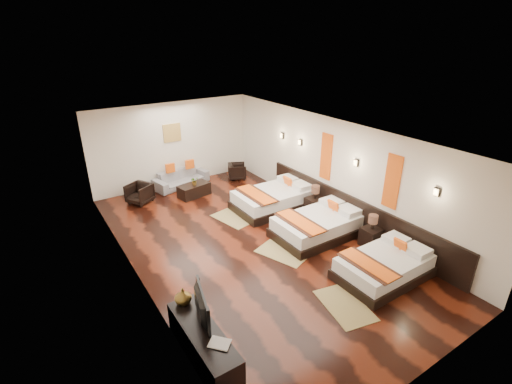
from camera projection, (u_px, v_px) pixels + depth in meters
floor at (249, 243)px, 9.32m from camera, size 5.50×9.50×0.01m
ceiling at (248, 134)px, 8.19m from camera, size 5.50×9.50×0.01m
back_wall at (173, 144)px, 12.39m from camera, size 5.50×0.01×2.80m
left_wall at (132, 223)px, 7.37m from camera, size 0.01×9.50×2.80m
right_wall at (333, 170)px, 10.14m from camera, size 0.01×9.50×2.80m
headboard_panel at (351, 212)px, 9.89m from camera, size 0.08×6.60×0.90m
bed_near at (384, 266)px, 7.95m from camera, size 2.03×1.28×0.78m
bed_mid at (318, 225)px, 9.56m from camera, size 2.24×1.41×0.86m
bed_far at (274, 199)px, 11.04m from camera, size 2.32×1.46×0.88m
nightstand_a at (371, 235)px, 9.10m from camera, size 0.43×0.43×0.84m
nightstand_b at (314, 204)px, 10.68m from camera, size 0.45×0.45×0.88m
jute_mat_near at (345, 305)px, 7.20m from camera, size 0.98×1.33×0.01m
jute_mat_mid at (283, 253)px, 8.90m from camera, size 1.12×1.39×0.01m
jute_mat_far at (233, 218)px, 10.53m from camera, size 0.99×1.33×0.01m
tv_console at (203, 343)px, 5.99m from camera, size 0.50×1.80×0.55m
tv at (197, 306)px, 5.99m from camera, size 0.36×0.94×0.54m
book at (217, 350)px, 5.50m from camera, size 0.39×0.40×0.03m
figurine at (183, 296)px, 6.39m from camera, size 0.38×0.38×0.31m
sofa at (181, 178)px, 12.64m from camera, size 2.02×1.14×0.56m
armchair_left at (140, 193)px, 11.38m from camera, size 0.90×0.90×0.61m
armchair_right at (237, 171)px, 13.23m from camera, size 0.81×0.80×0.56m
coffee_table at (194, 190)px, 11.88m from camera, size 1.07×0.67×0.40m
table_plant at (194, 181)px, 11.71m from camera, size 0.27×0.24×0.27m
orange_panel_a at (392, 182)px, 8.55m from camera, size 0.04×0.40×1.30m
orange_panel_b at (326, 157)px, 10.24m from camera, size 0.04×0.40×1.30m
sconce_near at (437, 192)px, 7.64m from camera, size 0.07×0.12×0.18m
sconce_mid at (356, 163)px, 9.32m from camera, size 0.07×0.12×0.18m
sconce_far at (300, 142)px, 11.00m from camera, size 0.07×0.12×0.18m
sconce_lounge at (282, 136)px, 11.69m from camera, size 0.07×0.12×0.18m
gold_artwork at (172, 133)px, 12.21m from camera, size 0.60×0.04×0.60m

